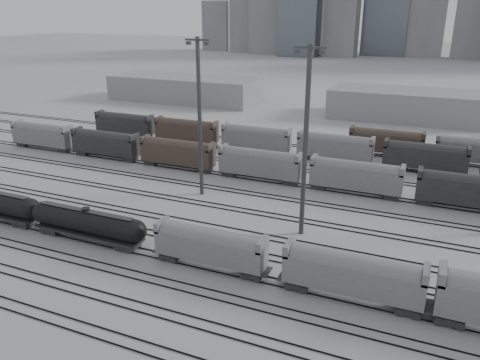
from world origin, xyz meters
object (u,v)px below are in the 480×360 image
at_px(hopper_car_a, 210,245).
at_px(light_mast_c, 306,139).
at_px(tank_car_b, 87,222).
at_px(hopper_car_b, 353,273).

height_order(hopper_car_a, light_mast_c, light_mast_c).
bearing_deg(tank_car_b, hopper_car_a, 0.00).
bearing_deg(hopper_car_b, hopper_car_a, 180.00).
xyz_separation_m(tank_car_b, hopper_car_b, (34.69, 0.00, 0.65)).
relative_size(tank_car_b, hopper_car_b, 1.24).
relative_size(tank_car_b, hopper_car_a, 1.32).
height_order(tank_car_b, hopper_car_b, hopper_car_b).
relative_size(hopper_car_a, hopper_car_b, 0.94).
xyz_separation_m(hopper_car_b, light_mast_c, (-9.21, 13.07, 10.14)).
height_order(hopper_car_a, hopper_car_b, hopper_car_b).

